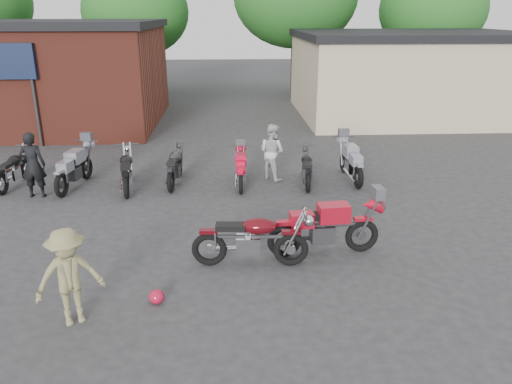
{
  "coord_description": "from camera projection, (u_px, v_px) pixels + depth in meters",
  "views": [
    {
      "loc": [
        0.07,
        -8.07,
        4.58
      ],
      "look_at": [
        0.65,
        2.1,
        0.9
      ],
      "focal_mm": 35.0,
      "sensor_mm": 36.0,
      "label": 1
    }
  ],
  "objects": [
    {
      "name": "ground",
      "position": [
        227.0,
        278.0,
        9.13
      ],
      "size": [
        90.0,
        90.0,
        0.0
      ],
      "primitive_type": "plane",
      "color": "#2B2B2E"
    },
    {
      "name": "row_bike_1",
      "position": [
        74.0,
        166.0,
        13.65
      ],
      "size": [
        1.03,
        2.19,
        1.22
      ],
      "primitive_type": null,
      "rotation": [
        0.0,
        0.0,
        1.41
      ],
      "color": "gray",
      "rests_on": "ground"
    },
    {
      "name": "vintage_motorcycle",
      "position": [
        252.0,
        236.0,
        9.37
      ],
      "size": [
        2.18,
        0.83,
        1.24
      ],
      "primitive_type": null,
      "rotation": [
        0.0,
        0.0,
        -0.06
      ],
      "color": "#4F0910",
      "rests_on": "ground"
    },
    {
      "name": "tree_3",
      "position": [
        431.0,
        26.0,
        29.13
      ],
      "size": [
        6.08,
        6.08,
        7.6
      ],
      "primitive_type": null,
      "color": "#17571E",
      "rests_on": "ground"
    },
    {
      "name": "person_dark",
      "position": [
        33.0,
        165.0,
        12.86
      ],
      "size": [
        0.64,
        0.42,
        1.74
      ],
      "primitive_type": "imported",
      "rotation": [
        0.0,
        0.0,
        3.15
      ],
      "color": "black",
      "rests_on": "ground"
    },
    {
      "name": "tree_1",
      "position": [
        137.0,
        29.0,
        28.26
      ],
      "size": [
        5.92,
        5.92,
        7.4
      ],
      "primitive_type": null,
      "color": "#17571E",
      "rests_on": "ground"
    },
    {
      "name": "sportbike",
      "position": [
        326.0,
        225.0,
        9.82
      ],
      "size": [
        2.24,
        0.91,
        1.27
      ],
      "primitive_type": null,
      "rotation": [
        0.0,
        0.0,
        0.09
      ],
      "color": "#B40F22",
      "rests_on": "ground"
    },
    {
      "name": "row_bike_3",
      "position": [
        175.0,
        164.0,
        13.97
      ],
      "size": [
        0.78,
        2.0,
        1.14
      ],
      "primitive_type": null,
      "rotation": [
        0.0,
        0.0,
        1.5
      ],
      "color": "#262629",
      "rests_on": "ground"
    },
    {
      "name": "brick_building",
      "position": [
        13.0,
        77.0,
        21.12
      ],
      "size": [
        12.0,
        8.0,
        4.0
      ],
      "primitive_type": "cube",
      "color": "maroon",
      "rests_on": "ground"
    },
    {
      "name": "row_bike_5",
      "position": [
        307.0,
        166.0,
        13.92
      ],
      "size": [
        0.75,
        1.86,
        1.05
      ],
      "primitive_type": null,
      "rotation": [
        0.0,
        0.0,
        1.48
      ],
      "color": "black",
      "rests_on": "ground"
    },
    {
      "name": "person_tan",
      "position": [
        69.0,
        277.0,
        7.57
      ],
      "size": [
        1.18,
        0.98,
        1.59
      ],
      "primitive_type": "imported",
      "rotation": [
        0.0,
        0.0,
        0.46
      ],
      "color": "olive",
      "rests_on": "ground"
    },
    {
      "name": "helmet",
      "position": [
        157.0,
        297.0,
        8.3
      ],
      "size": [
        0.32,
        0.32,
        0.24
      ],
      "primitive_type": "ellipsoid",
      "rotation": [
        0.0,
        0.0,
        0.24
      ],
      "color": "#AB122D",
      "rests_on": "ground"
    },
    {
      "name": "row_bike_6",
      "position": [
        351.0,
        160.0,
        14.27
      ],
      "size": [
        0.76,
        2.09,
        1.2
      ],
      "primitive_type": null,
      "rotation": [
        0.0,
        0.0,
        1.61
      ],
      "color": "gray",
      "rests_on": "ground"
    },
    {
      "name": "person_light",
      "position": [
        272.0,
        152.0,
        14.28
      ],
      "size": [
        0.99,
        0.99,
        1.62
      ],
      "primitive_type": "imported",
      "rotation": [
        0.0,
        0.0,
        2.37
      ],
      "color": "#BBBCB7",
      "rests_on": "ground"
    },
    {
      "name": "row_bike_4",
      "position": [
        241.0,
        167.0,
        13.82
      ],
      "size": [
        0.65,
        1.84,
        1.06
      ],
      "primitive_type": null,
      "rotation": [
        0.0,
        0.0,
        1.54
      ],
      "color": "red",
      "rests_on": "ground"
    },
    {
      "name": "tree_2",
      "position": [
        295.0,
        15.0,
        28.5
      ],
      "size": [
        7.04,
        7.04,
        8.8
      ],
      "primitive_type": null,
      "color": "#17571E",
      "rests_on": "ground"
    },
    {
      "name": "row_bike_2",
      "position": [
        127.0,
        168.0,
        13.53
      ],
      "size": [
        0.94,
        2.09,
        1.17
      ],
      "primitive_type": null,
      "rotation": [
        0.0,
        0.0,
        1.71
      ],
      "color": "black",
      "rests_on": "ground"
    },
    {
      "name": "stucco_building",
      "position": [
        410.0,
        77.0,
        23.07
      ],
      "size": [
        10.0,
        8.0,
        3.5
      ],
      "primitive_type": "cube",
      "color": "tan",
      "rests_on": "ground"
    },
    {
      "name": "row_bike_0",
      "position": [
        14.0,
        168.0,
        13.75
      ],
      "size": [
        0.79,
        1.92,
        1.08
      ],
      "primitive_type": null,
      "rotation": [
        0.0,
        0.0,
        1.48
      ],
      "color": "black",
      "rests_on": "ground"
    }
  ]
}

